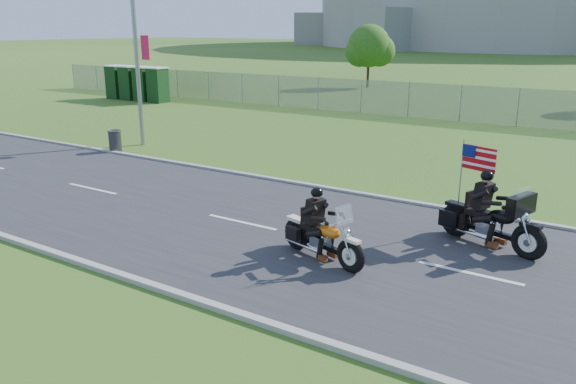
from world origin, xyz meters
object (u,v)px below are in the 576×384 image
Objects in this scene: porta_toilet_b at (143,85)px; porta_toilet_c at (130,84)px; motorcycle_follow at (491,222)px; motorcycle_lead at (321,238)px; trash_can at (115,142)px; streetlight at (138,12)px; porta_toilet_d at (116,83)px; porta_toilet_a at (158,86)px.

porta_toilet_c is (-1.40, 0.00, 0.00)m from porta_toilet_b.
porta_toilet_b is at bearing 0.00° from porta_toilet_c.
motorcycle_lead is at bearing -118.31° from motorcycle_follow.
streetlight is at bearing 94.97° from trash_can.
motorcycle_follow reaches higher than porta_toilet_d.
motorcycle_follow is (15.93, -4.41, -5.01)m from streetlight.
motorcycle_lead is 0.91× the size of motorcycle_follow.
porta_toilet_b is 0.86× the size of motorcycle_follow.
porta_toilet_b is (-11.42, 10.78, -4.49)m from streetlight.
motorcycle_lead is (25.76, -17.99, -0.62)m from porta_toilet_c.
streetlight reaches higher than trash_can.
motorcycle_lead is at bearing -38.08° from porta_toilet_a.
porta_toilet_a is 30.07m from motorcycle_follow.
motorcycle_lead is (22.96, -17.99, -0.62)m from porta_toilet_a.
motorcycle_follow is 15.96m from trash_can.
motorcycle_lead is (12.94, -7.21, -5.11)m from streetlight.
porta_toilet_a is at bearing 158.74° from motorcycle_lead.
porta_toilet_d is at bearing 163.30° from motorcycle_lead.
porta_toilet_b is at bearing 136.65° from streetlight.
porta_toilet_a is 0.95× the size of motorcycle_lead.
porta_toilet_d reaches higher than motorcycle_lead.
porta_toilet_b is 30.29m from motorcycle_lead.
porta_toilet_d is (-4.20, 0.00, 0.00)m from porta_toilet_a.
porta_toilet_b is 1.00× the size of porta_toilet_d.
porta_toilet_c is at bearing 161.89° from motorcycle_lead.
motorcycle_lead is at bearing -29.12° from streetlight.
porta_toilet_c is at bearing 180.00° from porta_toilet_a.
streetlight is at bearing -43.35° from porta_toilet_b.
trash_can is (-15.76, 2.49, -0.18)m from motorcycle_follow.
porta_toilet_a and porta_toilet_d have the same top height.
porta_toilet_b is 0.95× the size of motorcycle_lead.
porta_toilet_b is 17.21m from trash_can.
porta_toilet_c is 2.57× the size of trash_can.
porta_toilet_d is 33.76m from motorcycle_follow.
trash_can is (-12.77, 5.29, -0.08)m from motorcycle_lead.
trash_can is (12.99, -12.70, -0.70)m from porta_toilet_c.
streetlight is 4.12× the size of motorcycle_lead.
porta_toilet_a is (-10.02, 10.78, -4.49)m from streetlight.
streetlight is 15.39m from porta_toilet_a.
porta_toilet_b is at bearing 169.49° from motorcycle_follow.
streetlight is at bearing -40.06° from porta_toilet_c.
streetlight is 4.35× the size of porta_toilet_c.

